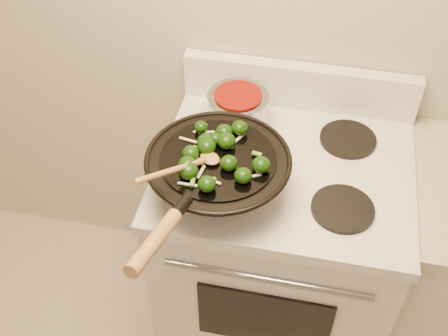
# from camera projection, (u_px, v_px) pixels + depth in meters

# --- Properties ---
(stove) EXTENTS (0.78, 0.67, 1.08)m
(stove) POSITION_uv_depth(u_px,v_px,m) (276.00, 252.00, 2.04)
(stove) COLOR white
(stove) RESTS_ON ground
(wok) EXTENTS (0.41, 0.68, 0.23)m
(wok) POSITION_uv_depth(u_px,v_px,m) (218.00, 173.00, 1.58)
(wok) COLOR black
(wok) RESTS_ON stove
(stirfry) EXTENTS (0.27, 0.28, 0.05)m
(stirfry) POSITION_uv_depth(u_px,v_px,m) (216.00, 153.00, 1.53)
(stirfry) COLOR black
(stirfry) RESTS_ON wok
(wooden_spoon) EXTENTS (0.19, 0.25, 0.10)m
(wooden_spoon) POSITION_uv_depth(u_px,v_px,m) (190.00, 165.00, 1.48)
(wooden_spoon) COLOR #AE7B44
(wooden_spoon) RESTS_ON wok
(saucepan) EXTENTS (0.20, 0.32, 0.12)m
(saucepan) POSITION_uv_depth(u_px,v_px,m) (238.00, 109.00, 1.80)
(saucepan) COLOR #919499
(saucepan) RESTS_ON stove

